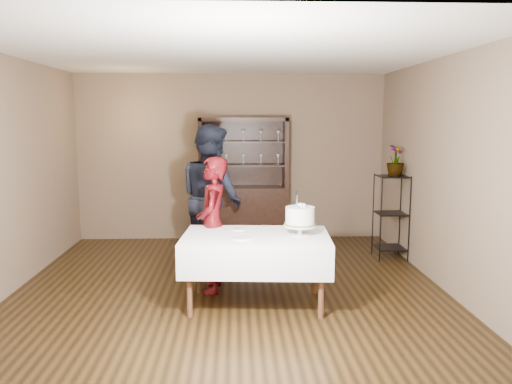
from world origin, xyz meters
TOP-DOWN VIEW (x-y plane):
  - floor at (0.00, 0.00)m, footprint 5.00×5.00m
  - ceiling at (0.00, 0.00)m, footprint 5.00×5.00m
  - back_wall at (0.00, 2.50)m, footprint 5.00×0.02m
  - wall_left at (-2.50, 0.00)m, footprint 0.02×5.00m
  - wall_right at (2.50, 0.00)m, footprint 0.02×5.00m
  - china_hutch at (0.20, 2.25)m, footprint 1.40×0.48m
  - plant_etagere at (2.28, 1.20)m, footprint 0.42×0.42m
  - cake_table at (0.28, -0.55)m, footprint 1.60×1.05m
  - woman at (-0.19, -0.08)m, footprint 0.39×0.58m
  - man at (-0.25, 0.81)m, footprint 1.12×1.18m
  - cake at (0.75, -0.58)m, footprint 0.39×0.39m
  - plate_near at (0.13, -0.71)m, footprint 0.27×0.27m
  - plate_far at (0.10, -0.30)m, footprint 0.17×0.17m
  - potted_plant at (2.31, 1.20)m, footprint 0.34×0.34m

SIDE VIEW (x-z plane):
  - floor at x=0.00m, z-range 0.00..0.00m
  - cake_table at x=0.28m, z-range 0.20..0.97m
  - plant_etagere at x=2.28m, z-range 0.05..1.25m
  - china_hutch at x=0.20m, z-range -0.34..1.66m
  - plate_near at x=0.13m, z-range 0.77..0.78m
  - plate_far at x=0.10m, z-range 0.77..0.78m
  - woman at x=-0.19m, z-range 0.00..1.56m
  - cake at x=0.75m, z-range 0.72..1.19m
  - man at x=-0.25m, z-range 0.00..1.92m
  - back_wall at x=0.00m, z-range 0.00..2.70m
  - wall_left at x=-2.50m, z-range 0.00..2.70m
  - wall_right at x=2.50m, z-range 0.00..2.70m
  - potted_plant at x=2.31m, z-range 1.19..1.62m
  - ceiling at x=0.00m, z-range 2.70..2.70m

